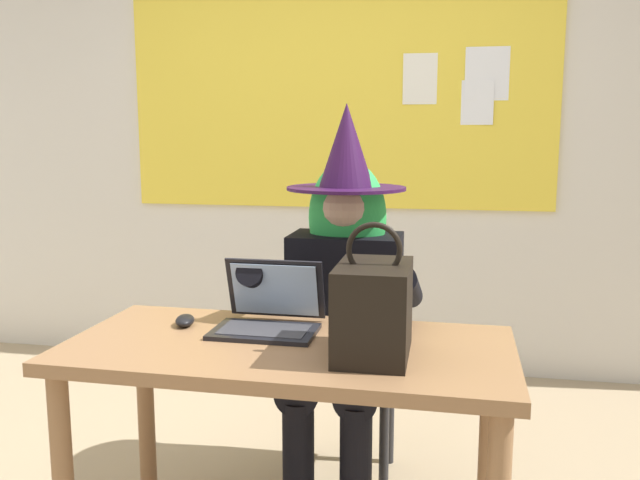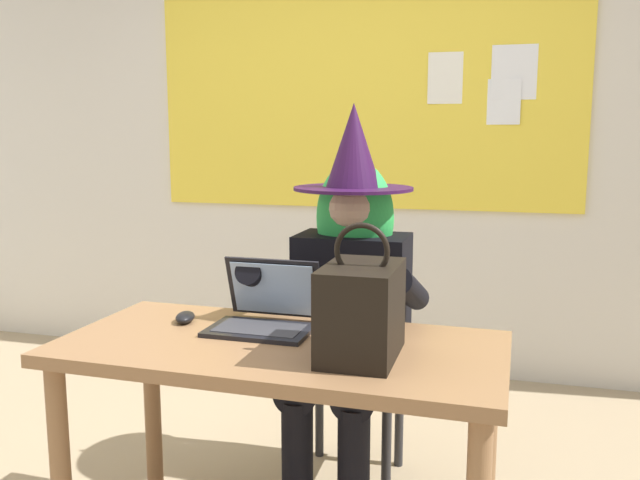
% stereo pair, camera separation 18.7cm
% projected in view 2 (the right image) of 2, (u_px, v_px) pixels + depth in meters
% --- Properties ---
extents(wall_back_bulletin, '(5.84, 2.13, 2.79)m').
position_uv_depth(wall_back_bulletin, '(364.00, 127.00, 3.76)').
color(wall_back_bulletin, silver).
rests_on(wall_back_bulletin, ground).
extents(desk_main, '(1.33, 0.66, 0.75)m').
position_uv_depth(desk_main, '(280.00, 376.00, 1.99)').
color(desk_main, '#8E6642').
rests_on(desk_main, ground).
extents(chair_at_desk, '(0.43, 0.43, 0.92)m').
position_uv_depth(chair_at_desk, '(355.00, 349.00, 2.63)').
color(chair_at_desk, black).
rests_on(chair_at_desk, ground).
extents(person_costumed, '(0.60, 0.69, 1.48)m').
position_uv_depth(person_costumed, '(349.00, 284.00, 2.47)').
color(person_costumed, black).
rests_on(person_costumed, ground).
extents(laptop, '(0.33, 0.28, 0.21)m').
position_uv_depth(laptop, '(265.00, 313.00, 2.11)').
color(laptop, black).
rests_on(laptop, desk_main).
extents(computer_mouse, '(0.09, 0.12, 0.03)m').
position_uv_depth(computer_mouse, '(185.00, 317.00, 2.18)').
color(computer_mouse, black).
rests_on(computer_mouse, desk_main).
extents(handbag, '(0.20, 0.30, 0.38)m').
position_uv_depth(handbag, '(361.00, 310.00, 1.82)').
color(handbag, black).
rests_on(handbag, desk_main).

